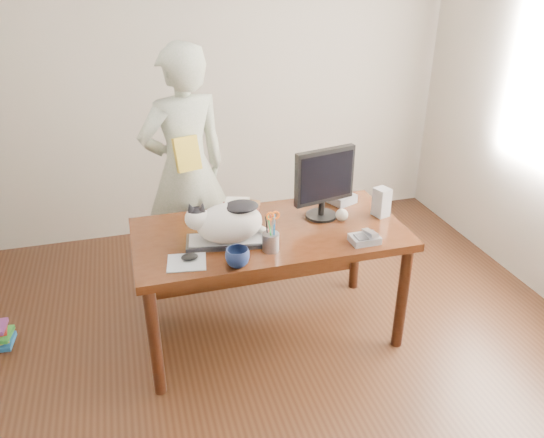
{
  "coord_description": "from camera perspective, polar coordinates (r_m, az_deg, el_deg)",
  "views": [
    {
      "loc": [
        -0.75,
        -2.08,
        2.22
      ],
      "look_at": [
        0.0,
        0.55,
        0.85
      ],
      "focal_mm": 35.0,
      "sensor_mm": 36.0,
      "label": 1
    }
  ],
  "objects": [
    {
      "name": "held_book",
      "position": [
        3.53,
        -9.12,
        6.93
      ],
      "size": [
        0.19,
        0.14,
        0.23
      ],
      "rotation": [
        0.0,
        0.0,
        0.3
      ],
      "color": "gold",
      "rests_on": "person"
    },
    {
      "name": "monitor",
      "position": [
        3.21,
        5.66,
        4.2
      ],
      "size": [
        0.4,
        0.23,
        0.45
      ],
      "rotation": [
        0.0,
        0.0,
        0.21
      ],
      "color": "black",
      "rests_on": "desk"
    },
    {
      "name": "pen_cup",
      "position": [
        2.91,
        -0.12,
        -2.24
      ],
      "size": [
        0.1,
        0.1,
        0.24
      ],
      "rotation": [
        0.0,
        0.0,
        0.1
      ],
      "color": "gray",
      "rests_on": "desk"
    },
    {
      "name": "phone",
      "position": [
        3.06,
        9.99,
        -2.05
      ],
      "size": [
        0.16,
        0.14,
        0.07
      ],
      "rotation": [
        0.0,
        0.0,
        0.02
      ],
      "color": "slate",
      "rests_on": "desk"
    },
    {
      "name": "speaker",
      "position": [
        3.36,
        11.7,
        1.79
      ],
      "size": [
        0.1,
        0.11,
        0.18
      ],
      "rotation": [
        0.0,
        0.0,
        0.29
      ],
      "color": "#A3A4A6",
      "rests_on": "desk"
    },
    {
      "name": "mousepad",
      "position": [
        2.86,
        -9.17,
        -4.62
      ],
      "size": [
        0.23,
        0.21,
        0.0
      ],
      "rotation": [
        0.0,
        0.0,
        -0.15
      ],
      "color": "#A4A9B0",
      "rests_on": "desk"
    },
    {
      "name": "cat",
      "position": [
        2.95,
        -4.9,
        -0.24
      ],
      "size": [
        0.49,
        0.29,
        0.27
      ],
      "rotation": [
        0.0,
        0.0,
        -0.17
      ],
      "color": "white",
      "rests_on": "keyboard"
    },
    {
      "name": "coffee_mug",
      "position": [
        2.78,
        -3.74,
        -4.16
      ],
      "size": [
        0.17,
        0.17,
        0.1
      ],
      "primitive_type": "imported",
      "rotation": [
        0.0,
        0.0,
        1.03
      ],
      "color": "#0E1839",
      "rests_on": "desk"
    },
    {
      "name": "calculator",
      "position": [
        3.54,
        7.14,
        2.4
      ],
      "size": [
        0.22,
        0.25,
        0.06
      ],
      "rotation": [
        0.0,
        0.0,
        0.39
      ],
      "color": "slate",
      "rests_on": "desk"
    },
    {
      "name": "keyboard",
      "position": [
        3.01,
        -4.52,
        -2.33
      ],
      "size": [
        0.52,
        0.27,
        0.03
      ],
      "rotation": [
        0.0,
        0.0,
        -0.17
      ],
      "color": "black",
      "rests_on": "desk"
    },
    {
      "name": "person",
      "position": [
        3.75,
        -9.28,
        5.18
      ],
      "size": [
        0.73,
        0.59,
        1.74
      ],
      "primitive_type": "imported",
      "rotation": [
        0.0,
        0.0,
        3.44
      ],
      "color": "silver",
      "rests_on": "ground"
    },
    {
      "name": "baseball",
      "position": [
        3.27,
        7.52,
        0.45
      ],
      "size": [
        0.08,
        0.08,
        0.08
      ],
      "rotation": [
        0.0,
        0.0,
        0.42
      ],
      "color": "beige",
      "rests_on": "desk"
    },
    {
      "name": "book_stack",
      "position": [
        3.34,
        -3.51,
        1.2
      ],
      "size": [
        0.28,
        0.25,
        0.09
      ],
      "rotation": [
        0.0,
        0.0,
        -0.43
      ],
      "color": "#4B1416",
      "rests_on": "desk"
    },
    {
      "name": "mouse",
      "position": [
        2.87,
        -8.85,
        -4.04
      ],
      "size": [
        0.1,
        0.07,
        0.04
      ],
      "rotation": [
        0.0,
        0.0,
        -0.15
      ],
      "color": "black",
      "rests_on": "mousepad"
    },
    {
      "name": "room",
      "position": [
        2.37,
        3.68,
        5.09
      ],
      "size": [
        4.5,
        4.5,
        4.5
      ],
      "color": "black",
      "rests_on": "ground"
    },
    {
      "name": "desk",
      "position": [
        3.28,
        -0.62,
        -2.9
      ],
      "size": [
        1.6,
        0.8,
        0.75
      ],
      "color": "black",
      "rests_on": "ground"
    }
  ]
}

